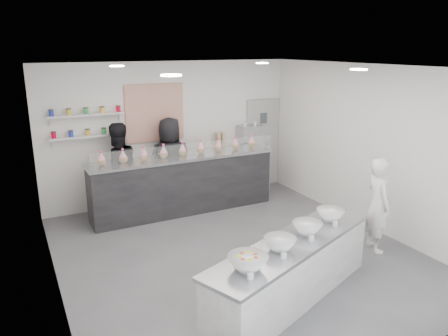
{
  "coord_description": "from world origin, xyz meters",
  "views": [
    {
      "loc": [
        -3.13,
        -5.77,
        3.3
      ],
      "look_at": [
        -0.03,
        0.4,
        1.36
      ],
      "focal_mm": 35.0,
      "sensor_mm": 36.0,
      "label": 1
    }
  ],
  "objects_px": {
    "prep_counter": "(293,270)",
    "staff_left": "(118,169)",
    "espresso_ledge": "(239,169)",
    "espresso_machine": "(250,136)",
    "back_bar": "(184,184)",
    "staff_right": "(171,162)",
    "woman_prep": "(378,205)"
  },
  "relations": [
    {
      "from": "back_bar",
      "to": "woman_prep",
      "type": "bearing_deg",
      "value": -55.2
    },
    {
      "from": "espresso_ledge",
      "to": "staff_left",
      "type": "xyz_separation_m",
      "value": [
        -2.83,
        -0.18,
        0.39
      ]
    },
    {
      "from": "prep_counter",
      "to": "staff_left",
      "type": "relative_size",
      "value": 1.63
    },
    {
      "from": "espresso_ledge",
      "to": "staff_left",
      "type": "relative_size",
      "value": 0.78
    },
    {
      "from": "back_bar",
      "to": "prep_counter",
      "type": "bearing_deg",
      "value": -89.2
    },
    {
      "from": "back_bar",
      "to": "espresso_ledge",
      "type": "height_order",
      "value": "back_bar"
    },
    {
      "from": "espresso_ledge",
      "to": "woman_prep",
      "type": "height_order",
      "value": "woman_prep"
    },
    {
      "from": "prep_counter",
      "to": "back_bar",
      "type": "height_order",
      "value": "back_bar"
    },
    {
      "from": "espresso_ledge",
      "to": "espresso_machine",
      "type": "xyz_separation_m",
      "value": [
        0.29,
        0.0,
        0.76
      ]
    },
    {
      "from": "staff_right",
      "to": "woman_prep",
      "type": "bearing_deg",
      "value": 137.14
    },
    {
      "from": "espresso_ledge",
      "to": "staff_right",
      "type": "height_order",
      "value": "staff_right"
    },
    {
      "from": "espresso_ledge",
      "to": "staff_right",
      "type": "bearing_deg",
      "value": -174.03
    },
    {
      "from": "back_bar",
      "to": "staff_left",
      "type": "distance_m",
      "value": 1.34
    },
    {
      "from": "espresso_ledge",
      "to": "prep_counter",
      "type": "bearing_deg",
      "value": -109.41
    },
    {
      "from": "prep_counter",
      "to": "back_bar",
      "type": "distance_m",
      "value": 3.67
    },
    {
      "from": "staff_right",
      "to": "espresso_machine",
      "type": "bearing_deg",
      "value": -161.0
    },
    {
      "from": "staff_right",
      "to": "back_bar",
      "type": "bearing_deg",
      "value": 116.8
    },
    {
      "from": "espresso_machine",
      "to": "staff_left",
      "type": "bearing_deg",
      "value": -176.7
    },
    {
      "from": "woman_prep",
      "to": "staff_right",
      "type": "xyz_separation_m",
      "value": [
        -2.3,
        3.51,
        0.16
      ]
    },
    {
      "from": "prep_counter",
      "to": "staff_left",
      "type": "bearing_deg",
      "value": 85.86
    },
    {
      "from": "staff_left",
      "to": "espresso_ledge",
      "type": "bearing_deg",
      "value": 175.46
    },
    {
      "from": "espresso_machine",
      "to": "woman_prep",
      "type": "height_order",
      "value": "woman_prep"
    },
    {
      "from": "back_bar",
      "to": "woman_prep",
      "type": "relative_size",
      "value": 2.4
    },
    {
      "from": "back_bar",
      "to": "woman_prep",
      "type": "height_order",
      "value": "woman_prep"
    },
    {
      "from": "woman_prep",
      "to": "staff_right",
      "type": "distance_m",
      "value": 4.2
    },
    {
      "from": "staff_left",
      "to": "staff_right",
      "type": "relative_size",
      "value": 0.99
    },
    {
      "from": "woman_prep",
      "to": "back_bar",
      "type": "bearing_deg",
      "value": 52.34
    },
    {
      "from": "prep_counter",
      "to": "staff_left",
      "type": "xyz_separation_m",
      "value": [
        -1.32,
        4.11,
        0.52
      ]
    },
    {
      "from": "back_bar",
      "to": "espresso_machine",
      "type": "bearing_deg",
      "value": 17.27
    },
    {
      "from": "back_bar",
      "to": "espresso_ledge",
      "type": "distance_m",
      "value": 1.74
    },
    {
      "from": "staff_left",
      "to": "staff_right",
      "type": "height_order",
      "value": "staff_right"
    },
    {
      "from": "espresso_machine",
      "to": "staff_right",
      "type": "height_order",
      "value": "staff_right"
    }
  ]
}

